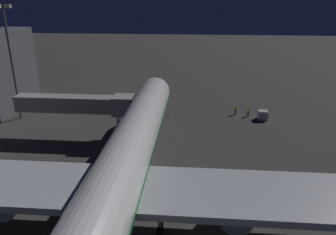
% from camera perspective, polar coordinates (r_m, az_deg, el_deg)
% --- Properties ---
extents(ground_plane, '(320.00, 320.00, 0.00)m').
position_cam_1_polar(ground_plane, '(46.08, -4.64, -7.59)').
color(ground_plane, '#383533').
extents(airliner_at_gate, '(59.84, 63.60, 17.97)m').
position_cam_1_polar(airliner_at_gate, '(32.50, -8.60, -10.10)').
color(airliner_at_gate, silver).
rests_on(airliner_at_gate, ground_plane).
extents(jet_bridge, '(19.26, 3.40, 6.92)m').
position_cam_1_polar(jet_bridge, '(53.85, -14.52, 2.26)').
color(jet_bridge, '#9E9E99').
rests_on(jet_bridge, ground_plane).
extents(apron_floodlight_mast, '(2.90, 0.50, 20.37)m').
position_cam_1_polar(apron_floodlight_mast, '(64.71, -25.86, 9.62)').
color(apron_floodlight_mast, '#59595E').
rests_on(apron_floodlight_mast, ground_plane).
extents(baggage_container_mid_row, '(1.74, 1.61, 1.68)m').
position_cam_1_polar(baggage_container_mid_row, '(63.19, 16.30, 0.43)').
color(baggage_container_mid_row, '#B7BABF').
rests_on(baggage_container_mid_row, ground_plane).
extents(ground_crew_by_belt_loader, '(0.40, 0.40, 1.74)m').
position_cam_1_polar(ground_crew_by_belt_loader, '(64.02, 13.90, 1.04)').
color(ground_crew_by_belt_loader, black).
rests_on(ground_crew_by_belt_loader, ground_plane).
extents(ground_crew_marshaller_fwd, '(0.40, 0.40, 1.81)m').
position_cam_1_polar(ground_crew_marshaller_fwd, '(64.36, 11.75, 1.36)').
color(ground_crew_marshaller_fwd, black).
rests_on(ground_crew_marshaller_fwd, ground_plane).
extents(traffic_cone_nose_port, '(0.36, 0.36, 0.55)m').
position_cam_1_polar(traffic_cone_nose_port, '(62.33, 0.05, 0.46)').
color(traffic_cone_nose_port, orange).
rests_on(traffic_cone_nose_port, ground_plane).
extents(traffic_cone_nose_starboard, '(0.36, 0.36, 0.55)m').
position_cam_1_polar(traffic_cone_nose_starboard, '(62.82, -3.96, 0.58)').
color(traffic_cone_nose_starboard, orange).
rests_on(traffic_cone_nose_starboard, ground_plane).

